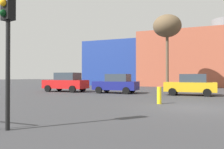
# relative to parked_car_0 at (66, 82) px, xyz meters

# --- Properties ---
(ground_plane) EXTENTS (200.00, 200.00, 0.00)m
(ground_plane) POSITION_rel_parked_car_0_xyz_m (12.14, -7.46, -0.93)
(ground_plane) COLOR #38383A
(parked_car_0) EXTENTS (4.32, 2.12, 1.87)m
(parked_car_0) POSITION_rel_parked_car_0_xyz_m (0.00, 0.00, 0.00)
(parked_car_0) COLOR red
(parked_car_0) RESTS_ON ground_plane
(parked_car_1) EXTENTS (3.96, 1.95, 1.72)m
(parked_car_1) POSITION_rel_parked_car_0_xyz_m (5.32, -0.00, -0.08)
(parked_car_1) COLOR navy
(parked_car_1) RESTS_ON ground_plane
(parked_car_2) EXTENTS (3.90, 1.91, 1.69)m
(parked_car_2) POSITION_rel_parked_car_0_xyz_m (11.64, -0.00, -0.09)
(parked_car_2) COLOR gold
(parked_car_2) RESTS_ON ground_plane
(traffic_light_near_left) EXTENTS (0.40, 0.39, 3.94)m
(traffic_light_near_left) POSITION_rel_parked_car_0_xyz_m (7.62, -14.34, 1.97)
(traffic_light_near_left) COLOR black
(traffic_light_near_left) RESTS_ON ground_plane
(bare_tree_1) EXTENTS (3.29, 3.29, 8.78)m
(bare_tree_1) POSITION_rel_parked_car_0_xyz_m (8.59, 8.14, 6.43)
(bare_tree_1) COLOR brown
(bare_tree_1) RESTS_ON ground_plane
(bollard_yellow_0) EXTENTS (0.24, 0.24, 0.93)m
(bollard_yellow_0) POSITION_rel_parked_car_0_xyz_m (10.38, -6.63, -0.47)
(bollard_yellow_0) COLOR yellow
(bollard_yellow_0) RESTS_ON ground_plane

